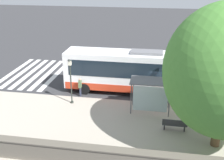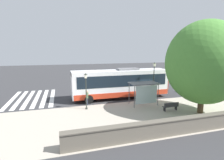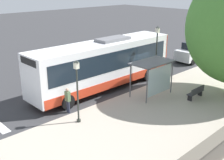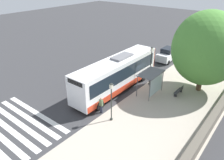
{
  "view_description": "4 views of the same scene",
  "coord_description": "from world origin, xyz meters",
  "views": [
    {
      "loc": [
        -21.04,
        0.65,
        10.29
      ],
      "look_at": [
        -1.3,
        3.99,
        2.3
      ],
      "focal_mm": 45.0,
      "sensor_mm": 36.0,
      "label": 1
    },
    {
      "loc": [
        -18.64,
        9.74,
        6.04
      ],
      "look_at": [
        1.16,
        3.86,
        2.54
      ],
      "focal_mm": 28.0,
      "sensor_mm": 36.0,
      "label": 2
    },
    {
      "loc": [
        -13.25,
        16.11,
        7.81
      ],
      "look_at": [
        -0.27,
        3.75,
        1.52
      ],
      "focal_mm": 45.0,
      "sensor_mm": 36.0,
      "label": 3
    },
    {
      "loc": [
        -11.29,
        19.9,
        12.07
      ],
      "look_at": [
        0.66,
        4.92,
        2.54
      ],
      "focal_mm": 35.0,
      "sensor_mm": 36.0,
      "label": 4
    }
  ],
  "objects": [
    {
      "name": "sidewalk_plaza",
      "position": [
        -4.5,
        0.0,
        0.01
      ],
      "size": [
        9.0,
        44.0,
        0.02
      ],
      "color": "#ADA393",
      "rests_on": "ground"
    },
    {
      "name": "ground_plane",
      "position": [
        0.0,
        0.0,
        0.0
      ],
      "size": [
        120.0,
        120.0,
        0.0
      ],
      "primitive_type": "plane",
      "color": "#353538",
      "rests_on": "ground"
    },
    {
      "name": "bench",
      "position": [
        -4.08,
        -0.78,
        0.48
      ],
      "size": [
        0.4,
        1.68,
        0.88
      ],
      "color": "#333338",
      "rests_on": "ground"
    },
    {
      "name": "bus",
      "position": [
        1.93,
        2.46,
        1.97
      ],
      "size": [
        2.69,
        12.24,
        3.83
      ],
      "color": "white",
      "rests_on": "ground"
    },
    {
      "name": "pedestrian",
      "position": [
        0.28,
        7.03,
        0.96
      ],
      "size": [
        0.34,
        0.22,
        1.65
      ],
      "color": "#2D3347",
      "rests_on": "ground"
    },
    {
      "name": "parked_car_behind_bus",
      "position": [
        1.47,
        -9.41,
        0.96
      ],
      "size": [
        1.93,
        4.02,
        1.99
      ],
      "color": "silver",
      "rests_on": "ground"
    },
    {
      "name": "street_lamp_near",
      "position": [
        -1.19,
        7.33,
        2.26
      ],
      "size": [
        0.28,
        0.28,
        3.77
      ],
      "color": "#2D332D",
      "rests_on": "ground"
    },
    {
      "name": "street_lamp_far",
      "position": [
        -0.36,
        -0.88,
        2.77
      ],
      "size": [
        0.28,
        0.28,
        4.69
      ],
      "color": "#2D332D",
      "rests_on": "ground"
    },
    {
      "name": "bus_shelter",
      "position": [
        -1.63,
        0.99,
        2.11
      ],
      "size": [
        1.81,
        3.11,
        2.53
      ],
      "color": "#515459",
      "rests_on": "ground"
    }
  ]
}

